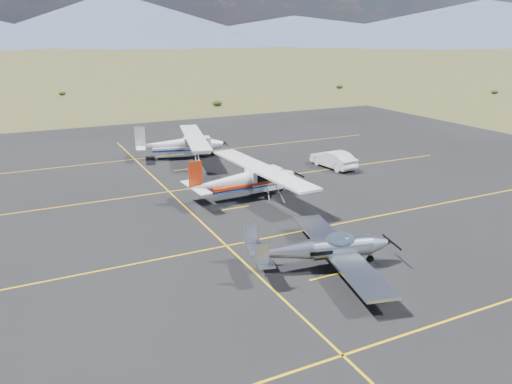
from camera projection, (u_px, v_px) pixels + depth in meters
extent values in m
plane|color=#383D1C|center=(336.00, 240.00, 28.62)|extent=(1600.00, 1600.00, 0.00)
cube|color=black|center=(278.00, 204.00, 34.59)|extent=(72.00, 72.00, 0.02)
cube|color=silver|center=(338.00, 251.00, 25.18)|extent=(3.81, 10.14, 0.13)
ellipsoid|color=#99BFD8|center=(339.00, 241.00, 25.02)|extent=(2.02, 1.43, 0.91)
cube|color=silver|center=(259.00, 253.00, 24.18)|extent=(1.51, 3.43, 0.07)
cube|color=silver|center=(262.00, 255.00, 22.86)|extent=(0.61, 0.20, 1.11)
cube|color=silver|center=(250.00, 235.00, 25.13)|extent=(0.61, 0.20, 1.11)
cylinder|color=black|center=(370.00, 259.00, 25.77)|extent=(0.39, 0.18, 0.38)
cylinder|color=black|center=(344.00, 274.00, 24.08)|extent=(0.46, 0.22, 0.45)
cylinder|color=black|center=(324.00, 251.00, 26.56)|extent=(0.46, 0.22, 0.45)
cube|color=silver|center=(264.00, 179.00, 36.22)|extent=(2.56, 1.44, 1.53)
cube|color=silver|center=(261.00, 169.00, 35.87)|extent=(2.47, 12.52, 0.16)
cube|color=black|center=(264.00, 175.00, 36.12)|extent=(1.88, 1.45, 0.62)
cube|color=#B02B0E|center=(246.00, 183.00, 35.57)|extent=(5.72, 1.64, 0.20)
cube|color=#B02B0E|center=(195.00, 174.00, 33.40)|extent=(0.96, 0.13, 1.81)
cube|color=silver|center=(196.00, 187.00, 33.68)|extent=(1.06, 3.66, 0.07)
cylinder|color=black|center=(281.00, 189.00, 37.21)|extent=(0.41, 0.14, 0.41)
cylinder|color=black|center=(268.00, 196.00, 35.37)|extent=(0.51, 0.18, 0.50)
cylinder|color=black|center=(252.00, 188.00, 37.33)|extent=(0.51, 0.18, 0.50)
cube|color=silver|center=(197.00, 145.00, 47.03)|extent=(2.66, 1.79, 1.50)
cube|color=silver|center=(195.00, 137.00, 46.75)|extent=(4.44, 12.25, 0.16)
cube|color=black|center=(197.00, 142.00, 46.94)|extent=(2.03, 1.69, 0.61)
cube|color=silver|center=(182.00, 147.00, 46.76)|extent=(5.69, 2.52, 0.20)
cube|color=silver|center=(140.00, 137.00, 45.59)|extent=(0.93, 0.29, 1.77)
cube|color=silver|center=(141.00, 146.00, 45.87)|extent=(1.62, 3.64, 0.07)
cylinder|color=black|center=(213.00, 154.00, 47.64)|extent=(0.41, 0.20, 0.40)
cylinder|color=black|center=(195.00, 158.00, 46.17)|extent=(0.51, 0.25, 0.49)
cylinder|color=black|center=(193.00, 152.00, 48.32)|extent=(0.51, 0.25, 0.49)
imported|color=white|center=(333.00, 159.00, 43.49)|extent=(2.10, 4.80, 1.53)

